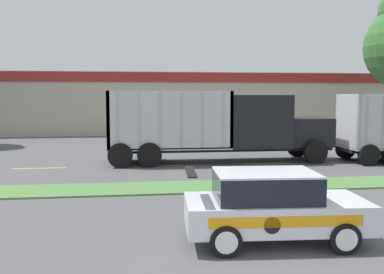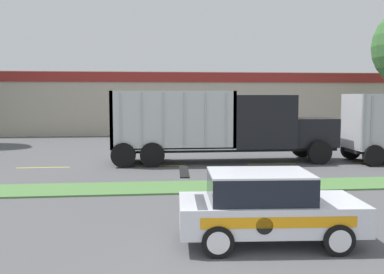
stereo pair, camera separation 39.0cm
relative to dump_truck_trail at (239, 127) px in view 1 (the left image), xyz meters
The scene contains 8 objects.
grass_verge 7.00m from the dump_truck_trail, 120.37° to the right, with size 120.00×2.04×0.06m, color #517F42.
centre_line_3 9.75m from the dump_truck_trail, behind, with size 2.40×0.14×0.01m, color yellow.
centre_line_4 4.58m from the dump_truck_trail, 168.54° to the right, with size 2.40×0.14×0.01m, color yellow.
centre_line_5 2.30m from the dump_truck_trail, 34.11° to the right, with size 2.40×0.14×0.01m, color yellow.
centre_line_6 6.92m from the dump_truck_trail, ahead, with size 2.40×0.14×0.01m, color yellow.
dump_truck_trail is the anchor object (origin of this frame).
rally_car 11.96m from the dump_truck_trail, 100.04° to the right, with size 4.13×2.09×1.65m.
store_building_backdrop 20.67m from the dump_truck_trail, 91.40° to the left, with size 43.78×12.10×5.28m.
Camera 1 is at (-1.63, -5.47, 3.30)m, focal length 40.00 mm.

